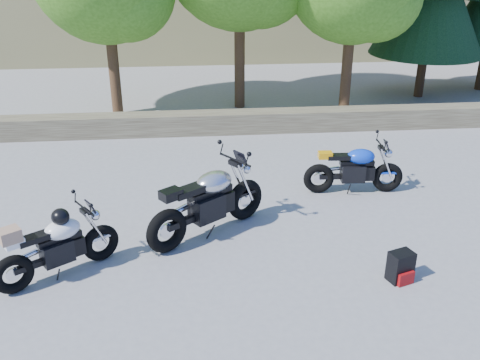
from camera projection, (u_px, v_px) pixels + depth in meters
name	position (u px, v px, depth m)	size (l,w,h in m)	color
ground	(233.00, 254.00, 7.97)	(90.00, 90.00, 0.00)	slate
stone_wall	(215.00, 123.00, 12.86)	(22.00, 0.55, 0.50)	#4A4231
silver_bike	(209.00, 202.00, 8.30)	(1.92, 1.48, 1.14)	black
white_bike	(56.00, 245.00, 7.27)	(1.56, 1.13, 1.00)	black
blue_bike	(355.00, 170.00, 9.74)	(1.84, 0.58, 0.92)	black
backpack	(401.00, 267.00, 7.27)	(0.38, 0.35, 0.43)	black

